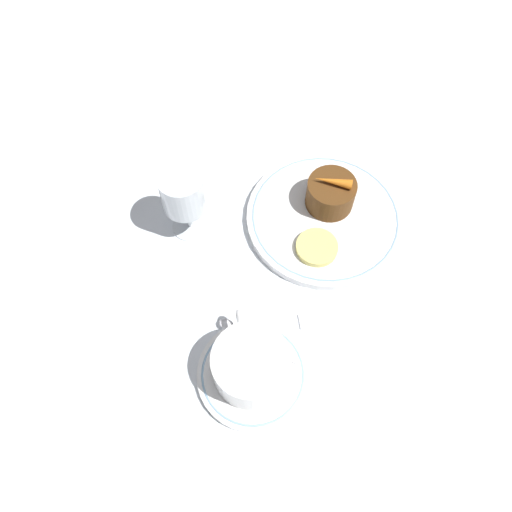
{
  "coord_description": "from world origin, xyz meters",
  "views": [
    {
      "loc": [
        -0.36,
        0.18,
        0.66
      ],
      "look_at": [
        -0.04,
        0.1,
        0.04
      ],
      "focal_mm": 35.0,
      "sensor_mm": 36.0,
      "label": 1
    }
  ],
  "objects": [
    {
      "name": "coffee_cup",
      "position": [
        -0.19,
        0.15,
        0.04
      ],
      "size": [
        0.13,
        0.1,
        0.06
      ],
      "color": "white",
      "rests_on": "saucer"
    },
    {
      "name": "carrot_garnish",
      "position": [
        0.04,
        -0.03,
        0.07
      ],
      "size": [
        0.04,
        0.06,
        0.02
      ],
      "color": "orange",
      "rests_on": "dessert_cake"
    },
    {
      "name": "dinner_plate",
      "position": [
        0.02,
        -0.02,
        0.01
      ],
      "size": [
        0.24,
        0.24,
        0.01
      ],
      "color": "white",
      "rests_on": "ground_plane"
    },
    {
      "name": "ground_plane",
      "position": [
        0.0,
        0.0,
        0.0
      ],
      "size": [
        3.0,
        3.0,
        0.0
      ],
      "primitive_type": "plane",
      "color": "white"
    },
    {
      "name": "spoon",
      "position": [
        -0.14,
        0.14,
        0.01
      ],
      "size": [
        0.09,
        0.09,
        0.0
      ],
      "color": "silver",
      "rests_on": "saucer"
    },
    {
      "name": "saucer",
      "position": [
        -0.19,
        0.15,
        0.01
      ],
      "size": [
        0.15,
        0.15,
        0.01
      ],
      "color": "white",
      "rests_on": "ground_plane"
    },
    {
      "name": "wine_glass",
      "position": [
        0.06,
        0.19,
        0.08
      ],
      "size": [
        0.06,
        0.06,
        0.12
      ],
      "color": "silver",
      "rests_on": "ground_plane"
    },
    {
      "name": "pineapple_slice",
      "position": [
        -0.03,
        0.01,
        0.02
      ],
      "size": [
        0.06,
        0.06,
        0.01
      ],
      "color": "#EFE075",
      "rests_on": "dinner_plate"
    },
    {
      "name": "fork",
      "position": [
        -0.14,
        -0.01,
        0.0
      ],
      "size": [
        0.03,
        0.2,
        0.01
      ],
      "color": "silver",
      "rests_on": "ground_plane"
    },
    {
      "name": "dessert_cake",
      "position": [
        0.04,
        -0.03,
        0.04
      ],
      "size": [
        0.07,
        0.07,
        0.05
      ],
      "color": "#563314",
      "rests_on": "dinner_plate"
    }
  ]
}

